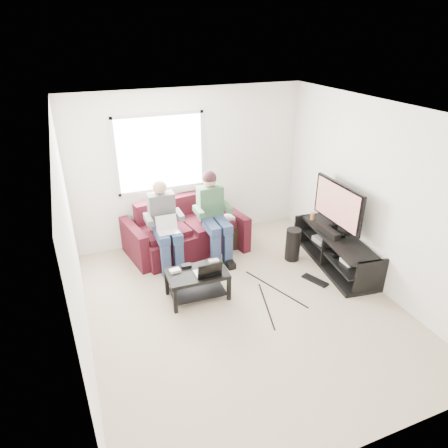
# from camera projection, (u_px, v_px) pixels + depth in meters

# --- Properties ---
(floor) EXTENTS (4.50, 4.50, 0.00)m
(floor) POSITION_uv_depth(u_px,v_px,m) (243.00, 307.00, 5.45)
(floor) COLOR #C0AA95
(floor) RESTS_ON ground
(ceiling) EXTENTS (4.50, 4.50, 0.00)m
(ceiling) POSITION_uv_depth(u_px,v_px,m) (249.00, 113.00, 4.29)
(ceiling) COLOR white
(ceiling) RESTS_ON wall_back
(wall_back) EXTENTS (4.50, 0.00, 4.50)m
(wall_back) POSITION_uv_depth(u_px,v_px,m) (190.00, 167.00, 6.74)
(wall_back) COLOR white
(wall_back) RESTS_ON floor
(wall_front) EXTENTS (4.50, 0.00, 4.50)m
(wall_front) POSITION_uv_depth(u_px,v_px,m) (370.00, 343.00, 3.00)
(wall_front) COLOR white
(wall_front) RESTS_ON floor
(wall_left) EXTENTS (0.00, 4.50, 4.50)m
(wall_left) POSITION_uv_depth(u_px,v_px,m) (73.00, 252.00, 4.21)
(wall_left) COLOR white
(wall_left) RESTS_ON floor
(wall_right) EXTENTS (0.00, 4.50, 4.50)m
(wall_right) POSITION_uv_depth(u_px,v_px,m) (377.00, 198.00, 5.54)
(wall_right) COLOR white
(wall_right) RESTS_ON floor
(window) EXTENTS (1.48, 0.04, 1.28)m
(window) POSITION_uv_depth(u_px,v_px,m) (160.00, 153.00, 6.43)
(window) COLOR white
(window) RESTS_ON wall_back
(sofa) EXTENTS (2.02, 1.15, 0.87)m
(sofa) POSITION_uv_depth(u_px,v_px,m) (185.00, 233.00, 6.71)
(sofa) COLOR #40101C
(sofa) RESTS_ON floor
(person_left) EXTENTS (0.40, 0.70, 1.36)m
(person_left) POSITION_uv_depth(u_px,v_px,m) (165.00, 222.00, 6.11)
(person_left) COLOR navy
(person_left) RESTS_ON sofa
(person_right) EXTENTS (0.40, 0.71, 1.41)m
(person_right) POSITION_uv_depth(u_px,v_px,m) (213.00, 210.00, 6.36)
(person_right) COLOR navy
(person_right) RESTS_ON sofa
(laptop_silver) EXTENTS (0.32, 0.22, 0.24)m
(laptop_silver) POSITION_uv_depth(u_px,v_px,m) (168.00, 228.00, 5.95)
(laptop_silver) COLOR silver
(laptop_silver) RESTS_ON person_left
(coffee_table) EXTENTS (0.85, 0.54, 0.41)m
(coffee_table) POSITION_uv_depth(u_px,v_px,m) (197.00, 279.00, 5.52)
(coffee_table) COLOR black
(coffee_table) RESTS_ON floor
(laptop_black) EXTENTS (0.34, 0.24, 0.24)m
(laptop_black) POSITION_uv_depth(u_px,v_px,m) (207.00, 266.00, 5.39)
(laptop_black) COLOR black
(laptop_black) RESTS_ON coffee_table
(controller_a) EXTENTS (0.15, 0.10, 0.04)m
(controller_a) POSITION_uv_depth(u_px,v_px,m) (175.00, 271.00, 5.46)
(controller_a) COLOR silver
(controller_a) RESTS_ON coffee_table
(controller_b) EXTENTS (0.14, 0.10, 0.04)m
(controller_b) POSITION_uv_depth(u_px,v_px,m) (186.00, 266.00, 5.57)
(controller_b) COLOR black
(controller_b) RESTS_ON coffee_table
(controller_c) EXTENTS (0.14, 0.09, 0.04)m
(controller_c) POSITION_uv_depth(u_px,v_px,m) (214.00, 261.00, 5.68)
(controller_c) COLOR gray
(controller_c) RESTS_ON coffee_table
(tv_stand) EXTENTS (0.72, 1.73, 0.55)m
(tv_stand) POSITION_uv_depth(u_px,v_px,m) (336.00, 252.00, 6.27)
(tv_stand) COLOR black
(tv_stand) RESTS_ON floor
(tv) EXTENTS (0.12, 1.10, 0.81)m
(tv) POSITION_uv_depth(u_px,v_px,m) (338.00, 206.00, 6.01)
(tv) COLOR black
(tv) RESTS_ON tv_stand
(soundbar) EXTENTS (0.12, 0.50, 0.10)m
(soundbar) POSITION_uv_depth(u_px,v_px,m) (328.00, 231.00, 6.16)
(soundbar) COLOR black
(soundbar) RESTS_ON tv_stand
(drink_cup) EXTENTS (0.08, 0.08, 0.12)m
(drink_cup) POSITION_uv_depth(u_px,v_px,m) (313.00, 216.00, 6.62)
(drink_cup) COLOR #966440
(drink_cup) RESTS_ON tv_stand
(console_white) EXTENTS (0.30, 0.22, 0.06)m
(console_white) POSITION_uv_depth(u_px,v_px,m) (352.00, 261.00, 5.91)
(console_white) COLOR silver
(console_white) RESTS_ON tv_stand
(console_grey) EXTENTS (0.34, 0.26, 0.08)m
(console_grey) POSITION_uv_depth(u_px,v_px,m) (325.00, 239.00, 6.48)
(console_grey) COLOR gray
(console_grey) RESTS_ON tv_stand
(console_black) EXTENTS (0.38, 0.30, 0.07)m
(console_black) POSITION_uv_depth(u_px,v_px,m) (338.00, 249.00, 6.19)
(console_black) COLOR black
(console_black) RESTS_ON tv_stand
(subwoofer) EXTENTS (0.24, 0.24, 0.54)m
(subwoofer) POSITION_uv_depth(u_px,v_px,m) (293.00, 245.00, 6.45)
(subwoofer) COLOR black
(subwoofer) RESTS_ON floor
(keyboard_floor) EXTENTS (0.28, 0.43, 0.02)m
(keyboard_floor) POSITION_uv_depth(u_px,v_px,m) (315.00, 280.00, 5.99)
(keyboard_floor) COLOR black
(keyboard_floor) RESTS_ON floor
(end_table) EXTENTS (0.32, 0.32, 0.58)m
(end_table) POSITION_uv_depth(u_px,v_px,m) (227.00, 233.00, 6.83)
(end_table) COLOR black
(end_table) RESTS_ON floor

